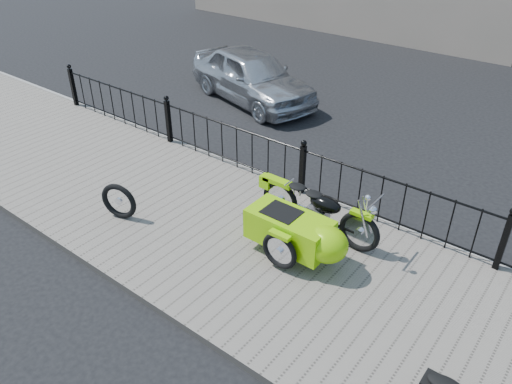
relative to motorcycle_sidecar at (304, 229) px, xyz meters
The scene contains 7 objects.
ground 1.20m from the motorcycle_sidecar, 168.86° to the left, with size 120.00×120.00×0.00m, color black.
sidewalk 1.20m from the motorcycle_sidecar, 163.82° to the right, with size 30.00×3.80×0.12m, color slate.
curb 2.01m from the motorcycle_sidecar, 122.01° to the left, with size 30.00×0.10×0.12m, color gray.
iron_fence 1.82m from the motorcycle_sidecar, 124.35° to the left, with size 14.11×0.11×1.08m.
motorcycle_sidecar is the anchor object (origin of this frame).
spare_tire 3.22m from the motorcycle_sidecar, 159.98° to the right, with size 0.67×0.67×0.10m, color black.
sedan_car 6.78m from the motorcycle_sidecar, 135.05° to the left, with size 1.63×4.05×1.38m, color #B3B6BB.
Camera 1 is at (4.20, -5.46, 5.05)m, focal length 35.00 mm.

